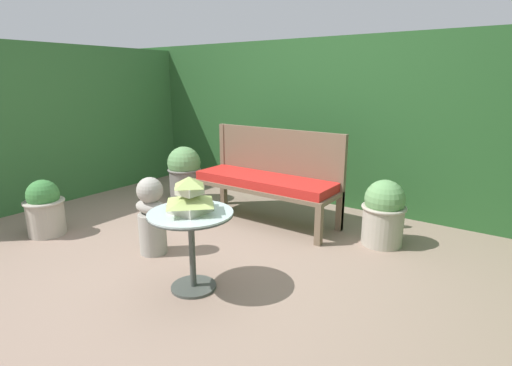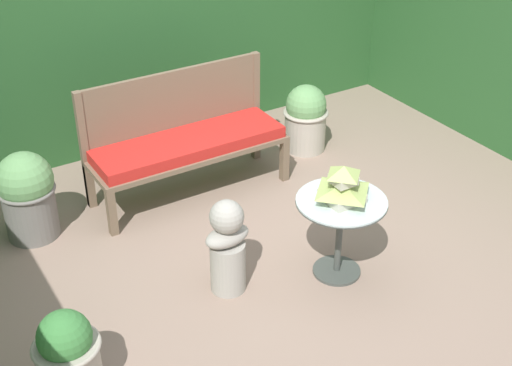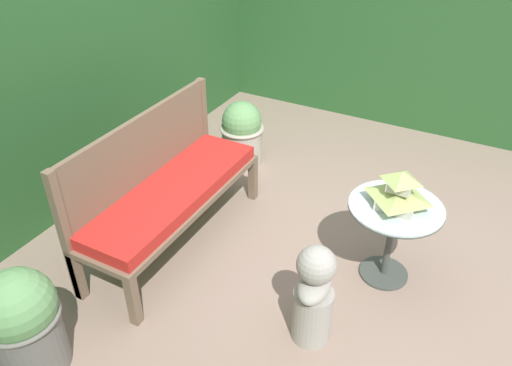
# 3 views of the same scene
# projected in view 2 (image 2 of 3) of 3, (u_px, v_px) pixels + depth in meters

# --- Properties ---
(ground) EXTENTS (30.00, 30.00, 0.00)m
(ground) POSITION_uv_depth(u_px,v_px,m) (264.00, 246.00, 5.11)
(ground) COLOR gray
(foliage_hedge_back) EXTENTS (6.40, 1.02, 1.92)m
(foliage_hedge_back) POSITION_uv_depth(u_px,v_px,m) (122.00, 23.00, 6.38)
(foliage_hedge_back) COLOR #285628
(foliage_hedge_back) RESTS_ON ground
(garden_bench) EXTENTS (1.56, 0.51, 0.49)m
(garden_bench) POSITION_uv_depth(u_px,v_px,m) (189.00, 147.00, 5.53)
(garden_bench) COLOR brown
(garden_bench) RESTS_ON ground
(bench_backrest) EXTENTS (1.56, 0.06, 0.96)m
(bench_backrest) POSITION_uv_depth(u_px,v_px,m) (173.00, 105.00, 5.56)
(bench_backrest) COLOR brown
(bench_backrest) RESTS_ON ground
(patio_table) EXTENTS (0.60, 0.60, 0.58)m
(patio_table) POSITION_uv_depth(u_px,v_px,m) (340.00, 217.00, 4.62)
(patio_table) COLOR #424742
(patio_table) RESTS_ON ground
(pagoda_birdhouse) EXTENTS (0.31, 0.31, 0.25)m
(pagoda_birdhouse) POSITION_uv_depth(u_px,v_px,m) (343.00, 186.00, 4.50)
(pagoda_birdhouse) COLOR beige
(pagoda_birdhouse) RESTS_ON patio_table
(garden_bust) EXTENTS (0.33, 0.23, 0.67)m
(garden_bust) POSITION_uv_depth(u_px,v_px,m) (227.00, 247.00, 4.54)
(garden_bust) COLOR #A39E93
(garden_bust) RESTS_ON ground
(potted_plant_patio_mid) EXTENTS (0.37, 0.37, 0.54)m
(potted_plant_patio_mid) POSITION_uv_depth(u_px,v_px,m) (68.00, 355.00, 3.82)
(potted_plant_patio_mid) COLOR #ADA393
(potted_plant_patio_mid) RESTS_ON ground
(potted_plant_table_far) EXTENTS (0.40, 0.40, 0.60)m
(potted_plant_table_far) POSITION_uv_depth(u_px,v_px,m) (306.00, 118.00, 6.23)
(potted_plant_table_far) COLOR #ADA393
(potted_plant_table_far) RESTS_ON ground
(potted_plant_path_edge) EXTENTS (0.41, 0.41, 0.67)m
(potted_plant_path_edge) POSITION_uv_depth(u_px,v_px,m) (27.00, 194.00, 5.06)
(potted_plant_path_edge) COLOR slate
(potted_plant_path_edge) RESTS_ON ground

